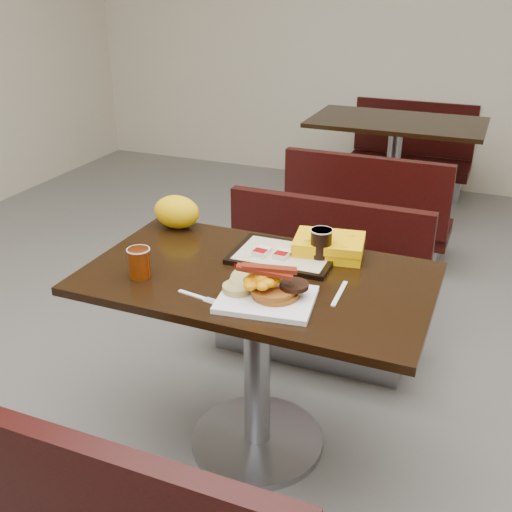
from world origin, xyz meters
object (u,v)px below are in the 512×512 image
at_px(tray, 284,256).
at_px(coffee_cup_far, 321,243).
at_px(bench_near_s, 162,504).
at_px(fork, 192,295).
at_px(hashbrown_sleeve_left, 262,251).
at_px(table_near, 257,364).
at_px(paper_bag, 177,212).
at_px(table_far, 392,172).
at_px(bench_far_s, 371,204).
at_px(coffee_cup_near, 139,263).
at_px(pancake_stack, 276,291).
at_px(bench_far_n, 409,150).
at_px(clamshell, 329,246).
at_px(platter, 267,299).
at_px(bench_near_n, 314,287).
at_px(knife, 339,293).
at_px(hashbrown_sleeve_right, 283,254).

relative_size(tray, coffee_cup_far, 3.56).
height_order(bench_near_s, fork, fork).
height_order(bench_near_s, hashbrown_sleeve_left, hashbrown_sleeve_left).
distance_m(table_near, bench_near_s, 0.70).
bearing_deg(paper_bag, table_far, 78.61).
xyz_separation_m(table_near, bench_far_s, (0.00, 1.90, -0.02)).
bearing_deg(tray, coffee_cup_near, -141.82).
height_order(table_near, bench_near_s, table_near).
relative_size(bench_near_s, hashbrown_sleeve_left, 14.02).
bearing_deg(pancake_stack, fork, -164.84).
relative_size(bench_far_n, tray, 2.68).
distance_m(bench_far_s, paper_bag, 1.75).
relative_size(table_near, clamshell, 4.77).
xyz_separation_m(bench_far_s, platter, (0.10, -2.07, 0.40)).
height_order(bench_near_n, fork, fork).
xyz_separation_m(bench_far_s, bench_far_n, (0.00, 1.40, 0.00)).
xyz_separation_m(pancake_stack, fork, (-0.26, -0.07, -0.03)).
relative_size(bench_far_n, platter, 3.33).
bearing_deg(knife, hashbrown_sleeve_left, -116.83).
height_order(bench_near_s, table_far, table_far).
height_order(fork, hashbrown_sleeve_left, hashbrown_sleeve_left).
height_order(platter, clamshell, clamshell).
bearing_deg(pancake_stack, tray, 105.21).
distance_m(tray, paper_bag, 0.52).
height_order(knife, paper_bag, paper_bag).
distance_m(knife, tray, 0.33).
xyz_separation_m(fork, coffee_cup_far, (0.31, 0.41, 0.07)).
height_order(bench_far_s, hashbrown_sleeve_left, hashbrown_sleeve_left).
bearing_deg(paper_bag, hashbrown_sleeve_right, -15.27).
xyz_separation_m(bench_far_s, coffee_cup_far, (0.17, -1.71, 0.46)).
bearing_deg(hashbrown_sleeve_right, knife, -27.87).
relative_size(bench_far_n, pancake_stack, 6.61).
bearing_deg(platter, paper_bag, 134.21).
bearing_deg(hashbrown_sleeve_right, hashbrown_sleeve_left, -170.29).
bearing_deg(platter, bench_far_s, 85.01).
bearing_deg(bench_far_n, table_far, -90.00).
distance_m(bench_far_n, knife, 3.36).
bearing_deg(pancake_stack, table_far, 92.56).
height_order(knife, clamshell, clamshell).
height_order(table_near, knife, knife).
height_order(coffee_cup_far, clamshell, coffee_cup_far).
height_order(platter, tray, same).
xyz_separation_m(pancake_stack, paper_bag, (-0.59, 0.42, 0.03)).
relative_size(table_near, hashbrown_sleeve_left, 16.82).
height_order(clamshell, paper_bag, paper_bag).
bearing_deg(bench_near_n, bench_far_n, 90.00).
xyz_separation_m(pancake_stack, coffee_cup_far, (0.05, 0.34, 0.04)).
relative_size(table_far, platter, 3.99).
height_order(fork, paper_bag, paper_bag).
xyz_separation_m(coffee_cup_near, paper_bag, (-0.10, 0.44, 0.02)).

